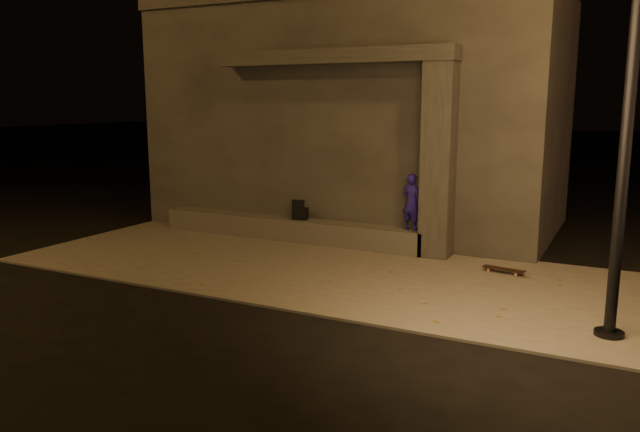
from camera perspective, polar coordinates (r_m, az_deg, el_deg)
The scene contains 9 objects.
ground at distance 9.44m, azimuth -6.25°, elevation -7.70°, with size 120.00×120.00×0.00m, color black.
sidewalk at distance 11.09m, azimuth -0.60°, elevation -4.76°, with size 11.00×4.40×0.04m, color #645F58.
building at distance 15.20m, azimuth 3.91°, elevation 9.23°, with size 9.00×5.10×5.22m.
ledge at distance 13.23m, azimuth -2.87°, elevation -1.17°, with size 6.00×0.55×0.45m, color #504D48.
column at distance 11.75m, azimuth 10.79°, elevation 4.95°, with size 0.55×0.55×3.60m, color #32302E.
canopy at distance 12.56m, azimuth 1.19°, elevation 14.34°, with size 5.00×0.70×0.28m, color #32302E.
skateboarder at distance 12.00m, azimuth 8.37°, elevation 1.27°, with size 0.40×0.26×1.10m, color #221692.
backpack at distance 13.02m, azimuth -1.83°, elevation 0.32°, with size 0.33×0.23×0.43m.
skateboard at distance 11.12m, azimuth 16.44°, elevation -4.71°, with size 0.74×0.30×0.08m.
Camera 1 is at (4.94, -7.49, 2.94)m, focal length 35.00 mm.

